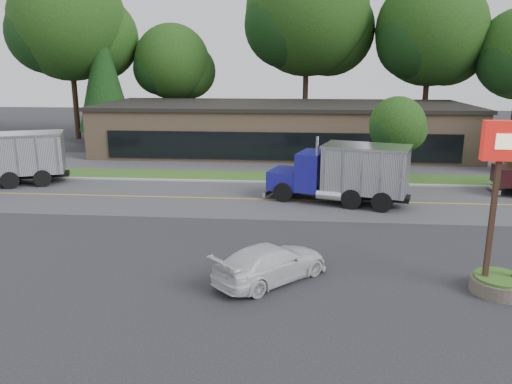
% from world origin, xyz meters
% --- Properties ---
extents(ground, '(140.00, 140.00, 0.00)m').
position_xyz_m(ground, '(0.00, 0.00, 0.00)').
color(ground, '#36363C').
rests_on(ground, ground).
extents(road, '(60.00, 8.00, 0.02)m').
position_xyz_m(road, '(0.00, 9.00, 0.00)').
color(road, '#55555B').
rests_on(road, ground).
extents(center_line, '(60.00, 0.12, 0.01)m').
position_xyz_m(center_line, '(0.00, 9.00, 0.00)').
color(center_line, gold).
rests_on(center_line, ground).
extents(curb, '(60.00, 0.30, 0.12)m').
position_xyz_m(curb, '(0.00, 13.20, 0.00)').
color(curb, '#9E9E99').
rests_on(curb, ground).
extents(grass_verge, '(60.00, 3.40, 0.03)m').
position_xyz_m(grass_verge, '(0.00, 15.00, 0.00)').
color(grass_verge, '#355B1F').
rests_on(grass_verge, ground).
extents(far_parking, '(60.00, 7.00, 0.02)m').
position_xyz_m(far_parking, '(0.00, 20.00, 0.00)').
color(far_parking, '#55555B').
rests_on(far_parking, ground).
extents(strip_mall, '(32.00, 12.00, 4.00)m').
position_xyz_m(strip_mall, '(2.00, 26.00, 2.00)').
color(strip_mall, '#9A7B5E').
rests_on(strip_mall, ground).
extents(bilo_sign, '(2.20, 1.90, 5.95)m').
position_xyz_m(bilo_sign, '(10.50, -2.50, 2.02)').
color(bilo_sign, '#6B6054').
rests_on(bilo_sign, ground).
extents(tree_far_a, '(12.30, 11.57, 17.54)m').
position_xyz_m(tree_far_a, '(-19.81, 32.15, 11.20)').
color(tree_far_a, '#382619').
rests_on(tree_far_a, ground).
extents(tree_far_b, '(8.31, 7.82, 11.86)m').
position_xyz_m(tree_far_b, '(-9.87, 34.10, 7.56)').
color(tree_far_b, '#382619').
rests_on(tree_far_b, ground).
extents(tree_far_c, '(13.25, 12.47, 18.90)m').
position_xyz_m(tree_far_c, '(4.20, 34.16, 12.07)').
color(tree_far_c, '#382619').
rests_on(tree_far_c, ground).
extents(tree_far_d, '(11.37, 10.70, 16.22)m').
position_xyz_m(tree_far_d, '(16.17, 33.14, 10.36)').
color(tree_far_d, '#382619').
rests_on(tree_far_d, ground).
extents(evergreen_left, '(5.36, 5.36, 12.17)m').
position_xyz_m(evergreen_left, '(-16.00, 30.00, 6.69)').
color(evergreen_left, '#382619').
rests_on(evergreen_left, ground).
extents(tree_verge, '(3.96, 3.73, 5.65)m').
position_xyz_m(tree_verge, '(10.06, 15.05, 3.59)').
color(tree_verge, '#382619').
rests_on(tree_verge, ground).
extents(dump_truck_blue, '(8.20, 4.68, 3.36)m').
position_xyz_m(dump_truck_blue, '(6.15, 8.70, 1.80)').
color(dump_truck_blue, black).
rests_on(dump_truck_blue, ground).
extents(rally_car, '(4.60, 4.61, 1.34)m').
position_xyz_m(rally_car, '(2.56, -2.18, 0.67)').
color(rally_car, silver).
rests_on(rally_car, ground).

